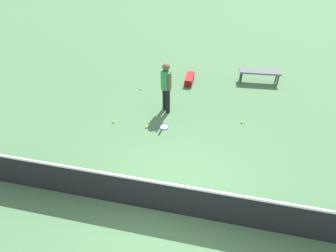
{
  "coord_description": "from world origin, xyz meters",
  "views": [
    {
      "loc": [
        -0.8,
        3.89,
        5.56
      ],
      "look_at": [
        0.49,
        -1.95,
        0.9
      ],
      "focal_mm": 31.2,
      "sensor_mm": 36.0,
      "label": 1
    }
  ],
  "objects": [
    {
      "name": "tennis_ball_baseline",
      "position": [
        2.19,
        -5.0,
        0.03
      ],
      "size": [
        0.07,
        0.07,
        0.07
      ],
      "primitive_type": "sphere",
      "color": "#C6E033",
      "rests_on": "ground_plane"
    },
    {
      "name": "player_near_side",
      "position": [
        0.98,
        -3.89,
        1.01
      ],
      "size": [
        0.48,
        0.48,
        1.7
      ],
      "color": "black",
      "rests_on": "ground_plane"
    },
    {
      "name": "court_net",
      "position": [
        0.0,
        0.0,
        0.5
      ],
      "size": [
        10.09,
        0.09,
        1.07
      ],
      "color": "#4C4C51",
      "rests_on": "ground_plane"
    },
    {
      "name": "courtside_bench",
      "position": [
        -2.05,
        -6.49,
        0.42
      ],
      "size": [
        1.53,
        0.53,
        0.48
      ],
      "color": "#595960",
      "rests_on": "ground_plane"
    },
    {
      "name": "tennis_ball_by_net",
      "position": [
        1.37,
        -2.84,
        0.03
      ],
      "size": [
        0.07,
        0.07,
        0.07
      ],
      "primitive_type": "sphere",
      "color": "#C6E033",
      "rests_on": "ground_plane"
    },
    {
      "name": "ground_plane",
      "position": [
        0.0,
        0.0,
        0.0
      ],
      "size": [
        40.0,
        40.0,
        0.0
      ],
      "primitive_type": "plane",
      "color": "#4C7A4C"
    },
    {
      "name": "tennis_racket_near_player",
      "position": [
        0.86,
        -2.97,
        0.01
      ],
      "size": [
        0.35,
        0.6,
        0.03
      ],
      "color": "blue",
      "rests_on": "ground_plane"
    },
    {
      "name": "tennis_ball_midcourt",
      "position": [
        -1.5,
        -3.72,
        0.03
      ],
      "size": [
        0.07,
        0.07,
        0.07
      ],
      "primitive_type": "sphere",
      "color": "#C6E033",
      "rests_on": "ground_plane"
    },
    {
      "name": "tennis_ball_near_player",
      "position": [
        2.45,
        -2.88,
        0.03
      ],
      "size": [
        0.07,
        0.07,
        0.07
      ],
      "primitive_type": "sphere",
      "color": "#C6E033",
      "rests_on": "ground_plane"
    },
    {
      "name": "equipment_bag",
      "position": [
        0.52,
        -5.88,
        0.14
      ],
      "size": [
        0.29,
        0.8,
        0.28
      ],
      "color": "#B21E1E",
      "rests_on": "ground_plane"
    }
  ]
}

